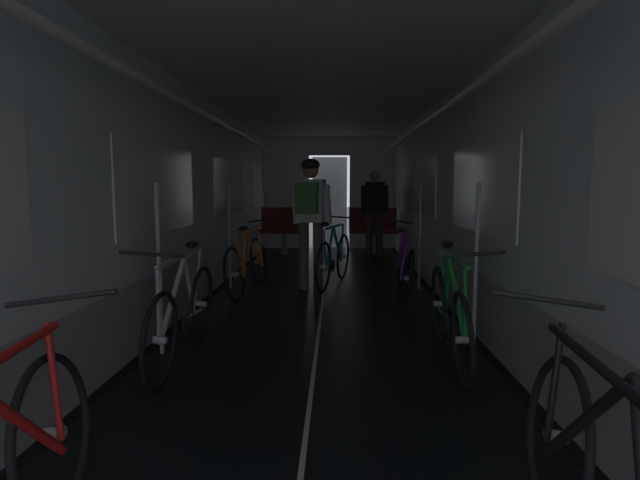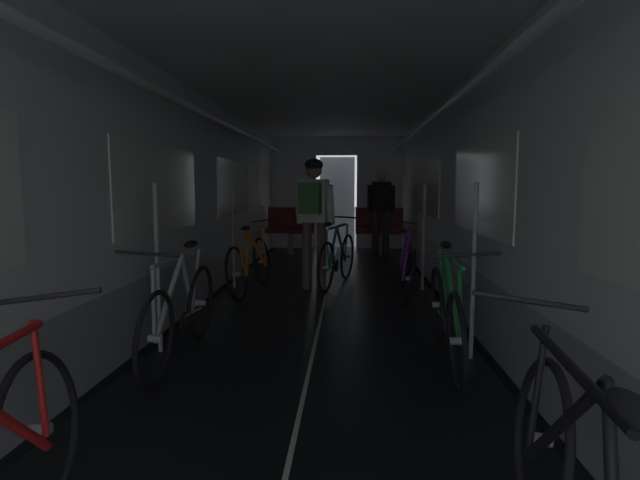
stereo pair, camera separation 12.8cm
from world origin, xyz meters
TOP-DOWN VIEW (x-y plane):
  - train_car_shell at (-0.00, 3.60)m, footprint 3.14×12.34m
  - bench_seat_far_left at (-0.90, 8.07)m, footprint 0.98×0.51m
  - bench_seat_far_right at (0.90, 8.07)m, footprint 0.98×0.51m
  - bicycle_purple at (1.01, 4.22)m, footprint 0.44×1.70m
  - bicycle_green at (1.05, 2.01)m, footprint 0.44×1.69m
  - bicycle_silver at (-1.03, 1.93)m, footprint 0.44×1.69m
  - bicycle_orange at (-0.97, 4.38)m, footprint 0.52×1.69m
  - person_cyclist_aisle at (-0.18, 4.63)m, footprint 0.56×0.45m
  - bicycle_teal_in_aisle at (0.13, 4.90)m, footprint 0.57×1.65m
  - person_standing_near_bench at (0.90, 7.70)m, footprint 0.53×0.23m

SIDE VIEW (x-z plane):
  - bicycle_purple at x=1.01m, z-range -0.10..0.86m
  - bicycle_orange at x=-0.97m, z-range -0.10..0.86m
  - bicycle_green at x=1.05m, z-range -0.09..0.86m
  - bicycle_silver at x=-1.03m, z-range -0.09..0.86m
  - bicycle_teal_in_aisle at x=0.13m, z-range -0.09..0.85m
  - bench_seat_far_left at x=-0.90m, z-range 0.09..1.04m
  - bench_seat_far_right at x=0.90m, z-range 0.09..1.04m
  - person_standing_near_bench at x=0.90m, z-range 0.13..1.82m
  - person_cyclist_aisle at x=-0.18m, z-range 0.21..1.94m
  - train_car_shell at x=0.00m, z-range 0.41..2.98m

